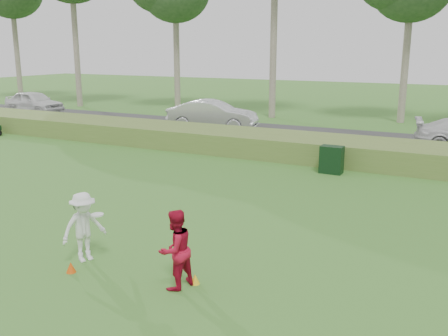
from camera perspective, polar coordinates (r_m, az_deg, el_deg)
The scene contains 10 objects.
ground at distance 11.09m, azimuth -9.53°, elevation -10.96°, with size 120.00×120.00×0.00m, color #316C24.
reed_strip at distance 21.36m, azimuth 9.72°, elevation 2.31°, with size 80.00×3.00×0.90m, color #51712D.
park_road at distance 26.18m, azimuth 12.94°, elevation 3.30°, with size 80.00×6.00×0.06m, color #2D2D2D.
player_white at distance 11.33m, azimuth -15.73°, elevation -6.51°, with size 1.00×1.15×1.55m.
player_red at distance 9.76m, azimuth -5.58°, elevation -9.26°, with size 0.77×0.60×1.59m, color #B10F2B.
cone_orange at distance 11.07m, azimuth -17.10°, elevation -10.79°, with size 0.21×0.21×0.23m, color #DF4D0B.
cone_yellow at distance 10.15m, azimuth -3.33°, elevation -12.55°, with size 0.19×0.19×0.21m, color yellow.
utility_cabinet at distance 18.93m, azimuth 12.19°, elevation 0.94°, with size 0.82×0.51×1.03m, color black.
car_left at distance 37.34m, azimuth -20.88°, elevation 7.03°, with size 1.86×4.61×1.57m, color white.
car_mid at distance 28.00m, azimuth -1.31°, elevation 6.07°, with size 1.74×4.99×1.64m, color silver.
Camera 1 is at (6.08, -8.06, 4.58)m, focal length 40.00 mm.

